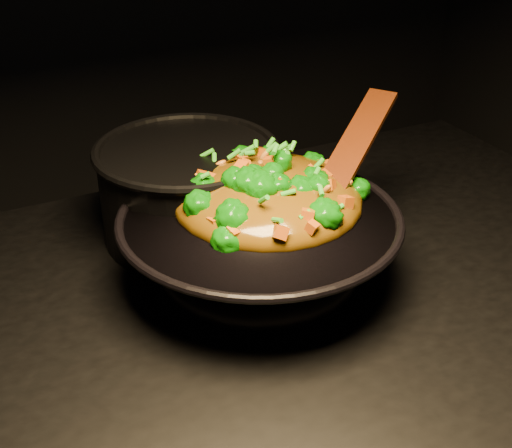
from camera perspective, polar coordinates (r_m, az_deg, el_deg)
name	(u,v)px	position (r m, az deg, el deg)	size (l,w,h in m)	color
wok	(259,250)	(0.93, 0.28, -2.12)	(0.35, 0.35, 0.10)	black
stir_fry	(268,173)	(0.91, 0.94, 4.07)	(0.25, 0.25, 0.09)	#0D5806
spatula	(347,158)	(0.96, 7.30, 5.25)	(0.28, 0.04, 0.01)	#330F07
back_pot	(188,191)	(1.03, -5.43, 2.63)	(0.25, 0.25, 0.14)	black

